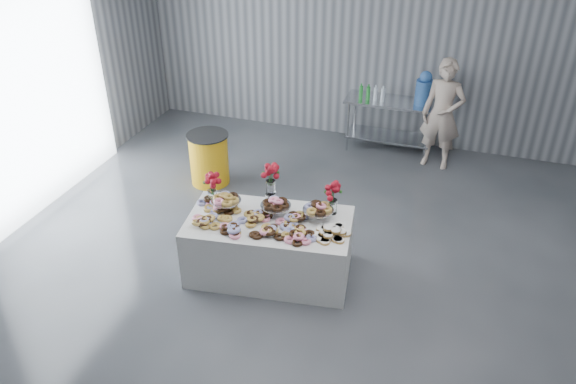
% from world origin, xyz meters
% --- Properties ---
extents(ground, '(9.00, 9.00, 0.00)m').
position_xyz_m(ground, '(0.00, 0.00, 0.00)').
color(ground, '#383B40').
rests_on(ground, ground).
extents(room_walls, '(8.04, 9.04, 4.02)m').
position_xyz_m(room_walls, '(-0.27, 0.07, 2.64)').
color(room_walls, gray).
rests_on(room_walls, ground).
extents(display_table, '(2.02, 1.25, 0.75)m').
position_xyz_m(display_table, '(-0.34, 0.35, 0.38)').
color(display_table, white).
rests_on(display_table, ground).
extents(prep_table, '(1.50, 0.60, 0.90)m').
position_xyz_m(prep_table, '(0.44, 4.10, 0.62)').
color(prep_table, silver).
rests_on(prep_table, ground).
extents(donut_mounds, '(1.90, 1.04, 0.09)m').
position_xyz_m(donut_mounds, '(-0.34, 0.30, 0.80)').
color(donut_mounds, gold).
rests_on(donut_mounds, display_table).
extents(cake_stand_left, '(0.36, 0.36, 0.17)m').
position_xyz_m(cake_stand_left, '(-0.90, 0.42, 0.89)').
color(cake_stand_left, silver).
rests_on(cake_stand_left, display_table).
extents(cake_stand_mid, '(0.36, 0.36, 0.17)m').
position_xyz_m(cake_stand_mid, '(-0.31, 0.51, 0.89)').
color(cake_stand_mid, silver).
rests_on(cake_stand_mid, display_table).
extents(cake_stand_right, '(0.36, 0.36, 0.17)m').
position_xyz_m(cake_stand_right, '(0.19, 0.57, 0.89)').
color(cake_stand_right, silver).
rests_on(cake_stand_right, display_table).
extents(danish_pile, '(0.48, 0.48, 0.11)m').
position_xyz_m(danish_pile, '(0.43, 0.30, 0.81)').
color(danish_pile, white).
rests_on(danish_pile, display_table).
extents(bouquet_left, '(0.26, 0.26, 0.42)m').
position_xyz_m(bouquet_left, '(-1.11, 0.49, 1.05)').
color(bouquet_left, white).
rests_on(bouquet_left, display_table).
extents(bouquet_right, '(0.26, 0.26, 0.42)m').
position_xyz_m(bouquet_right, '(0.32, 0.74, 1.05)').
color(bouquet_right, white).
rests_on(bouquet_right, display_table).
extents(bouquet_center, '(0.26, 0.26, 0.57)m').
position_xyz_m(bouquet_center, '(-0.43, 0.69, 1.13)').
color(bouquet_center, silver).
rests_on(bouquet_center, display_table).
extents(water_jug, '(0.28, 0.28, 0.55)m').
position_xyz_m(water_jug, '(0.94, 4.10, 1.15)').
color(water_jug, '#3971C4').
rests_on(water_jug, prep_table).
extents(drink_bottles, '(0.54, 0.08, 0.27)m').
position_xyz_m(drink_bottles, '(0.12, 4.00, 1.04)').
color(drink_bottles, '#268C33').
rests_on(drink_bottles, prep_table).
extents(person, '(0.70, 0.50, 1.77)m').
position_xyz_m(person, '(1.29, 3.80, 0.89)').
color(person, '#CC8C93').
rests_on(person, ground).
extents(trash_barrel, '(0.63, 0.63, 0.81)m').
position_xyz_m(trash_barrel, '(-1.97, 2.12, 0.41)').
color(trash_barrel, '#F0AB14').
rests_on(trash_barrel, ground).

